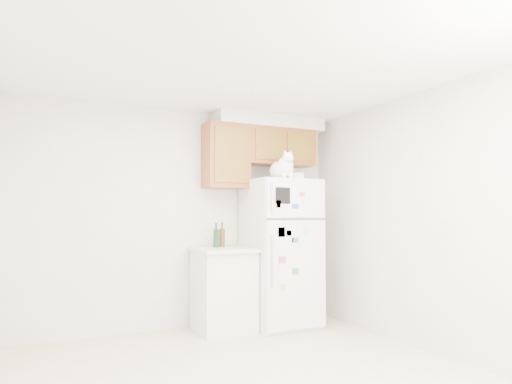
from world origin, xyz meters
TOP-DOWN VIEW (x-y plane):
  - room_shell at (0.12, 0.24)m, footprint 3.84×4.04m
  - refrigerator at (1.11, 1.61)m, footprint 0.76×0.78m
  - base_counter at (0.42, 1.68)m, footprint 0.64×0.64m
  - cat at (1.05, 1.44)m, footprint 0.31×0.46m
  - storage_box_back at (1.32, 1.70)m, footprint 0.20×0.16m
  - storage_box_front at (1.31, 1.58)m, footprint 0.18×0.16m
  - bottle_green at (0.37, 1.78)m, footprint 0.07×0.07m
  - bottle_amber at (0.46, 1.84)m, footprint 0.07×0.07m

SIDE VIEW (x-z plane):
  - base_counter at x=0.42m, z-range 0.00..0.92m
  - refrigerator at x=1.11m, z-range 0.00..1.70m
  - bottle_green at x=0.37m, z-range 0.92..1.20m
  - bottle_amber at x=0.46m, z-range 0.92..1.21m
  - room_shell at x=0.12m, z-range 0.41..2.93m
  - storage_box_front at x=1.31m, z-range 1.70..1.79m
  - storage_box_back at x=1.32m, z-range 1.70..1.80m
  - cat at x=1.05m, z-range 1.66..1.98m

